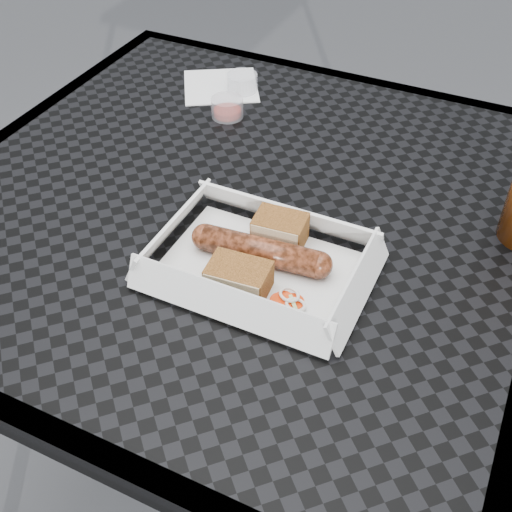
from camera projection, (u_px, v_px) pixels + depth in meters
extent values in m
plane|color=#4E4E51|center=(245.00, 480.00, 1.35)|extent=(60.00, 60.00, 0.00)
cube|color=black|center=(238.00, 202.00, 0.85)|extent=(0.80, 0.80, 0.01)
cube|color=black|center=(52.00, 437.00, 0.60)|extent=(0.80, 0.03, 0.03)
cube|color=black|center=(338.00, 82.00, 1.11)|extent=(0.80, 0.03, 0.03)
cube|color=black|center=(12.00, 139.00, 0.98)|extent=(0.03, 0.80, 0.03)
cylinder|color=black|center=(172.00, 206.00, 1.45)|extent=(0.03, 0.03, 0.73)
cylinder|color=black|center=(487.00, 303.00, 1.22)|extent=(0.03, 0.03, 0.73)
cube|color=white|center=(260.00, 269.00, 0.74)|extent=(0.22, 0.15, 0.00)
cylinder|color=brown|center=(261.00, 251.00, 0.74)|extent=(0.14, 0.04, 0.03)
sphere|color=brown|center=(319.00, 265.00, 0.72)|extent=(0.03, 0.03, 0.03)
sphere|color=brown|center=(205.00, 237.00, 0.76)|extent=(0.03, 0.03, 0.03)
cube|color=brown|center=(280.00, 230.00, 0.76)|extent=(0.06, 0.05, 0.04)
cube|color=brown|center=(239.00, 278.00, 0.70)|extent=(0.07, 0.05, 0.03)
cylinder|color=#EC390A|center=(289.00, 301.00, 0.70)|extent=(0.02, 0.02, 0.00)
torus|color=white|center=(294.00, 307.00, 0.69)|extent=(0.02, 0.02, 0.00)
cube|color=#B2D17F|center=(299.00, 303.00, 0.70)|extent=(0.02, 0.02, 0.00)
cube|color=white|center=(221.00, 86.00, 1.07)|extent=(0.16, 0.16, 0.00)
cylinder|color=#97170B|center=(227.00, 108.00, 0.99)|extent=(0.05, 0.05, 0.03)
cylinder|color=silver|center=(242.00, 83.00, 1.05)|extent=(0.05, 0.05, 0.03)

